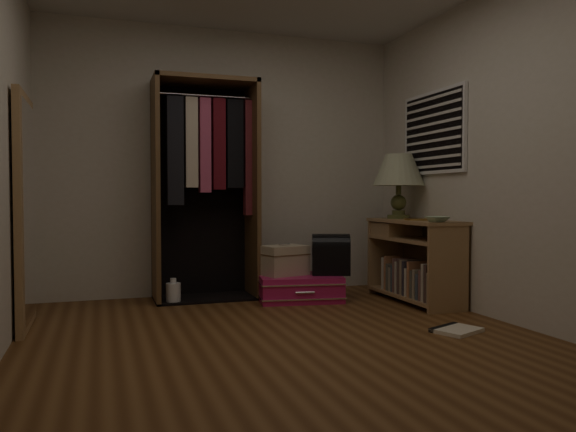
{
  "coord_description": "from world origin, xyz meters",
  "views": [
    {
      "loc": [
        -1.19,
        -3.47,
        0.96
      ],
      "look_at": [
        0.3,
        0.95,
        0.8
      ],
      "focal_mm": 35.0,
      "sensor_mm": 36.0,
      "label": 1
    }
  ],
  "objects_px": {
    "floor_mirror": "(25,212)",
    "black_bag": "(331,254)",
    "pink_suitcase": "(299,288)",
    "train_case": "(284,260)",
    "open_wardrobe": "(206,171)",
    "white_jug": "(173,293)",
    "console_bookshelf": "(413,258)",
    "table_lamp": "(399,172)"
  },
  "relations": [
    {
      "from": "floor_mirror",
      "to": "black_bag",
      "type": "height_order",
      "value": "floor_mirror"
    },
    {
      "from": "pink_suitcase",
      "to": "train_case",
      "type": "bearing_deg",
      "value": 167.43
    },
    {
      "from": "pink_suitcase",
      "to": "black_bag",
      "type": "xyz_separation_m",
      "value": [
        0.29,
        -0.06,
        0.31
      ]
    },
    {
      "from": "train_case",
      "to": "open_wardrobe",
      "type": "bearing_deg",
      "value": 138.64
    },
    {
      "from": "black_bag",
      "to": "white_jug",
      "type": "relative_size",
      "value": 1.77
    },
    {
      "from": "floor_mirror",
      "to": "white_jug",
      "type": "relative_size",
      "value": 7.42
    },
    {
      "from": "pink_suitcase",
      "to": "white_jug",
      "type": "distance_m",
      "value": 1.15
    },
    {
      "from": "open_wardrobe",
      "to": "console_bookshelf",
      "type": "bearing_deg",
      "value": -22.99
    },
    {
      "from": "open_wardrobe",
      "to": "table_lamp",
      "type": "xyz_separation_m",
      "value": [
        1.77,
        -0.48,
        0.0
      ]
    },
    {
      "from": "console_bookshelf",
      "to": "pink_suitcase",
      "type": "bearing_deg",
      "value": 158.93
    },
    {
      "from": "black_bag",
      "to": "white_jug",
      "type": "distance_m",
      "value": 1.48
    },
    {
      "from": "table_lamp",
      "to": "white_jug",
      "type": "distance_m",
      "value": 2.4
    },
    {
      "from": "table_lamp",
      "to": "floor_mirror",
      "type": "bearing_deg",
      "value": -174.74
    },
    {
      "from": "floor_mirror",
      "to": "pink_suitcase",
      "type": "distance_m",
      "value": 2.41
    },
    {
      "from": "floor_mirror",
      "to": "black_bag",
      "type": "bearing_deg",
      "value": 7.64
    },
    {
      "from": "console_bookshelf",
      "to": "white_jug",
      "type": "relative_size",
      "value": 4.89
    },
    {
      "from": "table_lamp",
      "to": "train_case",
      "type": "bearing_deg",
      "value": 172.19
    },
    {
      "from": "console_bookshelf",
      "to": "pink_suitcase",
      "type": "height_order",
      "value": "console_bookshelf"
    },
    {
      "from": "open_wardrobe",
      "to": "pink_suitcase",
      "type": "relative_size",
      "value": 2.43
    },
    {
      "from": "train_case",
      "to": "black_bag",
      "type": "xyz_separation_m",
      "value": [
        0.42,
        -0.11,
        0.06
      ]
    },
    {
      "from": "open_wardrobe",
      "to": "pink_suitcase",
      "type": "distance_m",
      "value": 1.39
    },
    {
      "from": "floor_mirror",
      "to": "black_bag",
      "type": "xyz_separation_m",
      "value": [
        2.56,
        0.34,
        -0.42
      ]
    },
    {
      "from": "open_wardrobe",
      "to": "floor_mirror",
      "type": "distance_m",
      "value": 1.7
    },
    {
      "from": "black_bag",
      "to": "train_case",
      "type": "bearing_deg",
      "value": -174.86
    },
    {
      "from": "black_bag",
      "to": "table_lamp",
      "type": "bearing_deg",
      "value": 15.73
    },
    {
      "from": "table_lamp",
      "to": "white_jug",
      "type": "xyz_separation_m",
      "value": [
        -2.11,
        0.3,
        -1.11
      ]
    },
    {
      "from": "train_case",
      "to": "black_bag",
      "type": "distance_m",
      "value": 0.44
    },
    {
      "from": "open_wardrobe",
      "to": "table_lamp",
      "type": "bearing_deg",
      "value": -15.01
    },
    {
      "from": "train_case",
      "to": "table_lamp",
      "type": "height_order",
      "value": "table_lamp"
    },
    {
      "from": "pink_suitcase",
      "to": "table_lamp",
      "type": "xyz_separation_m",
      "value": [
        0.98,
        -0.1,
        1.09
      ]
    },
    {
      "from": "open_wardrobe",
      "to": "black_bag",
      "type": "relative_size",
      "value": 5.06
    },
    {
      "from": "train_case",
      "to": "table_lamp",
      "type": "xyz_separation_m",
      "value": [
        1.11,
        -0.15,
        0.83
      ]
    },
    {
      "from": "console_bookshelf",
      "to": "black_bag",
      "type": "bearing_deg",
      "value": 154.92
    },
    {
      "from": "console_bookshelf",
      "to": "floor_mirror",
      "type": "distance_m",
      "value": 3.27
    },
    {
      "from": "white_jug",
      "to": "train_case",
      "type": "bearing_deg",
      "value": -8.5
    },
    {
      "from": "black_bag",
      "to": "white_jug",
      "type": "xyz_separation_m",
      "value": [
        -1.42,
        0.26,
        -0.33
      ]
    },
    {
      "from": "table_lamp",
      "to": "white_jug",
      "type": "bearing_deg",
      "value": 171.86
    },
    {
      "from": "open_wardrobe",
      "to": "train_case",
      "type": "relative_size",
      "value": 4.41
    },
    {
      "from": "console_bookshelf",
      "to": "table_lamp",
      "type": "relative_size",
      "value": 1.81
    },
    {
      "from": "table_lamp",
      "to": "pink_suitcase",
      "type": "bearing_deg",
      "value": 174.14
    },
    {
      "from": "pink_suitcase",
      "to": "table_lamp",
      "type": "height_order",
      "value": "table_lamp"
    },
    {
      "from": "console_bookshelf",
      "to": "open_wardrobe",
      "type": "relative_size",
      "value": 0.55
    }
  ]
}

